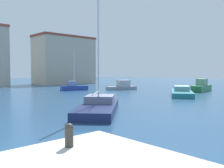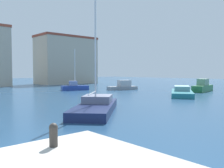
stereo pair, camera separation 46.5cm
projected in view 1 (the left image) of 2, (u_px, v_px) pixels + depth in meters
name	position (u px, v px, depth m)	size (l,w,h in m)	color
water	(65.00, 94.00, 31.47)	(160.00, 160.00, 0.00)	navy
mooring_bollard	(69.00, 134.00, 5.77)	(0.21, 0.21, 0.57)	#38332D
sailboat_navy_inner_mooring	(99.00, 106.00, 17.30)	(7.28, 6.99, 8.56)	#19234C
motorboat_grey_outer_mooring	(122.00, 86.00, 38.90)	(5.04, 3.04, 1.52)	gray
sailboat_blue_behind_lamppost	(74.00, 87.00, 37.46)	(4.33, 2.62, 6.37)	#233D93
motorboat_teal_far_right	(182.00, 92.00, 29.43)	(7.93, 6.36, 1.13)	#1E707A
motorboat_green_mid_harbor	(202.00, 87.00, 35.31)	(5.61, 2.50, 1.84)	#28703D
harbor_office	(64.00, 60.00, 58.05)	(13.75, 7.34, 11.24)	#B2A893
warehouse_block	(66.00, 68.00, 68.08)	(8.83, 7.50, 7.93)	#B2A893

